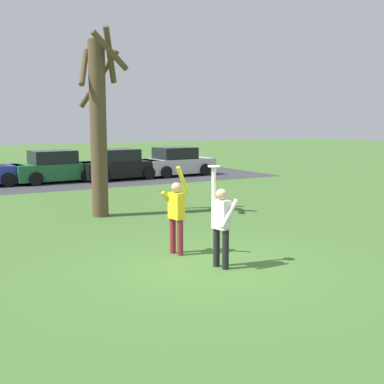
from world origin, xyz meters
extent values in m
plane|color=#426B2D|center=(0.00, 0.00, 0.00)|extent=(120.00, 120.00, 0.00)
cylinder|color=black|center=(0.19, -0.32, 0.41)|extent=(0.14, 0.14, 0.82)
cylinder|color=black|center=(0.14, -0.07, 0.41)|extent=(0.14, 0.14, 0.82)
cube|color=silver|center=(0.16, -0.20, 1.12)|extent=(0.29, 0.40, 0.60)
sphere|color=tan|center=(0.16, -0.20, 1.53)|extent=(0.23, 0.23, 0.23)
cylinder|color=silver|center=(0.21, -0.42, 1.17)|extent=(0.49, 0.19, 0.57)
cylinder|color=silver|center=(0.12, 0.02, 1.75)|extent=(0.09, 0.09, 0.66)
cylinder|color=maroon|center=(-0.16, 1.32, 0.41)|extent=(0.14, 0.14, 0.82)
cylinder|color=maroon|center=(-0.11, 1.07, 0.41)|extent=(0.14, 0.14, 0.82)
cube|color=gold|center=(-0.14, 1.20, 1.12)|extent=(0.29, 0.40, 0.60)
sphere|color=tan|center=(-0.14, 1.20, 1.53)|extent=(0.23, 0.23, 0.23)
cylinder|color=gold|center=(-0.18, 1.42, 1.17)|extent=(0.49, 0.19, 0.57)
cylinder|color=gold|center=(-0.09, 0.98, 1.72)|extent=(0.36, 0.15, 0.64)
cylinder|color=white|center=(0.12, 0.02, 2.09)|extent=(0.25, 0.25, 0.02)
cylinder|color=black|center=(-1.50, 17.31, 0.33)|extent=(0.67, 0.26, 0.66)
cylinder|color=black|center=(-1.38, 15.49, 0.33)|extent=(0.67, 0.26, 0.66)
cube|color=#1E6633|center=(1.03, 16.22, 0.55)|extent=(4.20, 2.05, 0.80)
cube|color=black|center=(0.88, 16.21, 1.27)|extent=(2.20, 1.77, 0.64)
cylinder|color=black|center=(2.24, 17.21, 0.33)|extent=(0.67, 0.26, 0.66)
cylinder|color=black|center=(2.35, 15.39, 0.33)|extent=(0.67, 0.26, 0.66)
cylinder|color=black|center=(-0.30, 17.05, 0.33)|extent=(0.67, 0.26, 0.66)
cylinder|color=black|center=(-0.18, 15.24, 0.33)|extent=(0.67, 0.26, 0.66)
cube|color=black|center=(4.24, 15.83, 0.55)|extent=(4.20, 2.05, 0.80)
cube|color=black|center=(4.09, 15.82, 1.27)|extent=(2.20, 1.77, 0.64)
cylinder|color=black|center=(5.45, 16.82, 0.33)|extent=(0.67, 0.26, 0.66)
cylinder|color=black|center=(5.57, 15.00, 0.33)|extent=(0.67, 0.26, 0.66)
cylinder|color=black|center=(2.92, 16.66, 0.33)|extent=(0.67, 0.26, 0.66)
cylinder|color=black|center=(3.03, 14.84, 0.33)|extent=(0.67, 0.26, 0.66)
cube|color=#BCBCC1|center=(7.78, 15.97, 0.55)|extent=(4.20, 2.05, 0.80)
cube|color=black|center=(7.63, 15.96, 1.27)|extent=(2.20, 1.77, 0.64)
cylinder|color=black|center=(8.99, 16.96, 0.33)|extent=(0.67, 0.26, 0.66)
cylinder|color=black|center=(9.11, 15.14, 0.33)|extent=(0.67, 0.26, 0.66)
cylinder|color=black|center=(6.46, 16.80, 0.33)|extent=(0.67, 0.26, 0.66)
cylinder|color=black|center=(6.57, 14.98, 0.33)|extent=(0.67, 0.26, 0.66)
cube|color=#38383D|center=(1.01, 16.04, 0.00)|extent=(23.48, 6.40, 0.01)
cylinder|color=brown|center=(-0.09, 6.47, 2.75)|extent=(0.52, 0.52, 5.49)
cylinder|color=brown|center=(0.26, 6.23, 5.02)|extent=(0.72, 0.93, 1.64)
cylinder|color=brown|center=(-0.43, 6.67, 4.66)|extent=(0.62, 0.90, 1.21)
cylinder|color=brown|center=(0.12, 5.88, 5.10)|extent=(1.36, 0.64, 1.09)
cylinder|color=brown|center=(0.16, 7.01, 4.36)|extent=(1.29, 0.72, 1.86)
camera|label=1|loc=(-5.26, -8.47, 2.99)|focal=46.10mm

